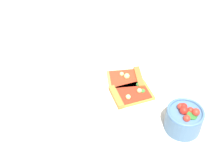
% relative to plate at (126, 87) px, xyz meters
% --- Properties ---
extents(ground_plane, '(2.40, 2.40, 0.00)m').
position_rel_plate_xyz_m(ground_plane, '(-0.01, 0.03, -0.01)').
color(ground_plane, beige).
rests_on(ground_plane, ground).
extents(plate, '(0.27, 0.27, 0.01)m').
position_rel_plate_xyz_m(plate, '(0.00, 0.00, 0.00)').
color(plate, silver).
rests_on(plate, ground_plane).
extents(pizza_slice_near, '(0.14, 0.12, 0.03)m').
position_rel_plate_xyz_m(pizza_slice_near, '(0.00, 0.02, 0.01)').
color(pizza_slice_near, gold).
rests_on(pizza_slice_near, plate).
extents(pizza_slice_far, '(0.16, 0.14, 0.02)m').
position_rel_plate_xyz_m(pizza_slice_far, '(0.01, -0.05, 0.01)').
color(pizza_slice_far, gold).
rests_on(pizza_slice_far, plate).
extents(salad_bowl, '(0.11, 0.11, 0.09)m').
position_rel_plate_xyz_m(salad_bowl, '(0.18, -0.14, 0.03)').
color(salad_bowl, '#4C7299').
rests_on(salad_bowl, ground_plane).
extents(soda_glass, '(0.07, 0.07, 0.11)m').
position_rel_plate_xyz_m(soda_glass, '(-0.16, -0.12, 0.04)').
color(soda_glass, silver).
rests_on(soda_glass, ground_plane).
extents(paper_napkin, '(0.14, 0.13, 0.00)m').
position_rel_plate_xyz_m(paper_napkin, '(-0.21, 0.19, -0.01)').
color(paper_napkin, silver).
rests_on(paper_napkin, ground_plane).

